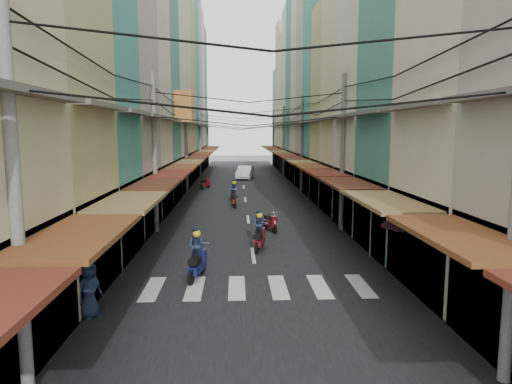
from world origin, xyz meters
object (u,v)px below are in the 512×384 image
object	(u,v)px
white_car	(245,179)
traffic_sign	(371,212)
bicycle	(402,238)
market_umbrella	(412,220)

from	to	relation	value
white_car	traffic_sign	distance (m)	32.60
white_car	traffic_sign	xyz separation A→B (m)	(4.51, -32.23, 1.98)
bicycle	market_umbrella	distance (m)	6.65
bicycle	traffic_sign	bearing A→B (deg)	162.36
white_car	bicycle	xyz separation A→B (m)	(7.22, -28.54, 0.00)
white_car	bicycle	size ratio (longest dim) A/B	3.58
bicycle	market_umbrella	xyz separation A→B (m)	(-1.93, -6.01, 2.09)
white_car	bicycle	distance (m)	29.44
market_umbrella	traffic_sign	distance (m)	2.46
white_car	market_umbrella	world-z (taller)	market_umbrella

